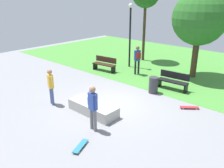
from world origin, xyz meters
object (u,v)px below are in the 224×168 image
skateboard_by_ledge (80,146)px  lamp_post (130,29)px  backpack_on_ledge (91,101)px  skateboard_spare (189,107)px  skater_performing_trick (93,105)px  skater_watching (51,84)px  trash_bin (153,85)px  pedestrian_with_backpack (137,57)px  park_bench_near_path (173,81)px  tree_tall_oak (200,18)px  park_bench_by_oak (105,64)px  concrete_ledge (93,108)px

skateboard_by_ledge → lamp_post: size_ratio=0.19×
backpack_on_ledge → skateboard_spare: backpack_on_ledge is taller
skater_performing_trick → skater_watching: bearing=174.8°
skater_watching → skateboard_spare: bearing=37.6°
trash_bin → pedestrian_with_backpack: size_ratio=0.46×
pedestrian_with_backpack → park_bench_near_path: bearing=-14.9°
skater_watching → tree_tall_oak: 8.92m
skater_performing_trick → park_bench_by_oak: bearing=130.6°
concrete_ledge → pedestrian_with_backpack: (-1.77, 5.46, 0.86)m
park_bench_near_path → lamp_post: bearing=157.5°
lamp_post → pedestrian_with_backpack: lamp_post is taller
park_bench_near_path → tree_tall_oak: tree_tall_oak is taller
backpack_on_ledge → lamp_post: bearing=-120.4°
backpack_on_ledge → pedestrian_with_backpack: pedestrian_with_backpack is taller
backpack_on_ledge → skater_performing_trick: size_ratio=0.19×
park_bench_by_oak → trash_bin: bearing=-13.4°
skater_performing_trick → park_bench_near_path: bearing=88.3°
park_bench_near_path → skater_performing_trick: bearing=-91.7°
park_bench_by_oak → trash_bin: 4.54m
trash_bin → pedestrian_with_backpack: bearing=142.0°
skater_performing_trick → lamp_post: (-4.16, 7.39, 1.54)m
backpack_on_ledge → trash_bin: trash_bin is taller
skater_watching → park_bench_by_oak: 5.58m
skateboard_by_ledge → tree_tall_oak: bearing=92.7°
backpack_on_ledge → park_bench_by_oak: bearing=-107.7°
skateboard_spare → lamp_post: lamp_post is taller
trash_bin → skater_watching: bearing=-122.2°
park_bench_by_oak → skateboard_spare: bearing=-13.1°
skater_performing_trick → park_bench_by_oak: skater_performing_trick is taller
trash_bin → skateboard_by_ledge: bearing=-81.6°
trash_bin → concrete_ledge: bearing=-100.3°
lamp_post → trash_bin: size_ratio=5.05×
lamp_post → trash_bin: bearing=-37.1°
skater_watching → lamp_post: lamp_post is taller
tree_tall_oak → pedestrian_with_backpack: bearing=-145.7°
tree_tall_oak → backpack_on_ledge: bearing=-97.6°
trash_bin → tree_tall_oak: bearing=84.3°
skater_performing_trick → tree_tall_oak: 8.63m
backpack_on_ledge → skater_watching: (-2.04, -0.51, 0.35)m
backpack_on_ledge → skateboard_spare: 4.31m
park_bench_near_path → skater_watching: bearing=-120.7°
park_bench_by_oak → lamp_post: (0.59, 1.84, 2.07)m
skater_watching → park_bench_near_path: 6.21m
skateboard_by_ledge → skateboard_spare: size_ratio=1.09×
skater_performing_trick → skateboard_spare: bearing=65.1°
skater_watching → trash_bin: size_ratio=1.98×
skateboard_spare → tree_tall_oak: tree_tall_oak is taller
skater_watching → tree_tall_oak: (3.04, 8.01, 2.49)m
tree_tall_oak → park_bench_near_path: bearing=-87.5°
skateboard_spare → park_bench_by_oak: park_bench_by_oak is taller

